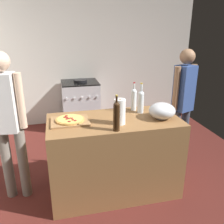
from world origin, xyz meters
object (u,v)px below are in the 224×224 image
object	(u,v)px
mixing_bowl	(162,111)
person_in_stripes	(9,120)
person_in_red	(183,101)
wine_bottle_amber	(141,101)
wine_bottle_clear	(116,115)
paper_towel_roll	(120,112)
wine_bottle_green	(134,98)
pizza	(70,119)
stove	(81,105)

from	to	relation	value
mixing_bowl	person_in_stripes	size ratio (longest dim) A/B	0.18
mixing_bowl	person_in_red	bearing A→B (deg)	42.79
wine_bottle_amber	wine_bottle_clear	distance (m)	0.59
paper_towel_roll	wine_bottle_green	world-z (taller)	wine_bottle_green
wine_bottle_amber	wine_bottle_green	distance (m)	0.12
paper_towel_roll	person_in_stripes	world-z (taller)	person_in_stripes
pizza	person_in_stripes	size ratio (longest dim) A/B	0.18
pizza	person_in_red	xyz separation A→B (m)	(1.51, 0.37, -0.02)
pizza	paper_towel_roll	bearing A→B (deg)	-17.72
pizza	stove	xyz separation A→B (m)	(0.31, 1.95, -0.48)
pizza	stove	distance (m)	2.03
wine_bottle_clear	paper_towel_roll	bearing A→B (deg)	64.26
mixing_bowl	person_in_stripes	bearing A→B (deg)	171.49
wine_bottle_clear	person_in_stripes	size ratio (longest dim) A/B	0.22
pizza	stove	bearing A→B (deg)	81.03
stove	person_in_stripes	world-z (taller)	person_in_stripes
stove	person_in_stripes	size ratio (longest dim) A/B	0.57
paper_towel_roll	wine_bottle_amber	xyz separation A→B (m)	(0.32, 0.27, 0.02)
paper_towel_roll	stove	distance (m)	2.20
paper_towel_roll	wine_bottle_clear	bearing A→B (deg)	-115.74
mixing_bowl	person_in_red	xyz separation A→B (m)	(0.52, 0.48, -0.07)
wine_bottle_amber	person_in_red	world-z (taller)	person_in_red
mixing_bowl	stove	world-z (taller)	mixing_bowl
mixing_bowl	paper_towel_roll	xyz separation A→B (m)	(-0.49, -0.04, 0.04)
pizza	mixing_bowl	distance (m)	1.00
person_in_red	stove	bearing A→B (deg)	127.30
person_in_red	pizza	bearing A→B (deg)	-166.41
paper_towel_roll	stove	bearing A→B (deg)	95.24
pizza	person_in_red	size ratio (longest dim) A/B	0.19
person_in_stripes	wine_bottle_green	bearing A→B (deg)	3.84
pizza	wine_bottle_clear	size ratio (longest dim) A/B	0.84
paper_towel_roll	wine_bottle_clear	distance (m)	0.18
person_in_red	wine_bottle_green	bearing A→B (deg)	-168.62
pizza	person_in_stripes	distance (m)	0.64
pizza	mixing_bowl	size ratio (longest dim) A/B	1.04
wine_bottle_clear	stove	size ratio (longest dim) A/B	0.38
pizza	wine_bottle_green	distance (m)	0.81
wine_bottle_amber	stove	size ratio (longest dim) A/B	0.38
mixing_bowl	paper_towel_roll	size ratio (longest dim) A/B	1.08
paper_towel_roll	person_in_stripes	size ratio (longest dim) A/B	0.16
paper_towel_roll	wine_bottle_amber	world-z (taller)	wine_bottle_amber
wine_bottle_amber	person_in_red	size ratio (longest dim) A/B	0.22
wine_bottle_amber	wine_bottle_clear	xyz separation A→B (m)	(-0.40, -0.43, 0.01)
mixing_bowl	wine_bottle_clear	size ratio (longest dim) A/B	0.80
wine_bottle_clear	mixing_bowl	bearing A→B (deg)	19.50
wine_bottle_clear	wine_bottle_amber	bearing A→B (deg)	47.08
pizza	mixing_bowl	world-z (taller)	mixing_bowl
mixing_bowl	paper_towel_roll	distance (m)	0.49
paper_towel_roll	wine_bottle_amber	size ratio (longest dim) A/B	0.76
wine_bottle_clear	person_in_red	distance (m)	1.29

